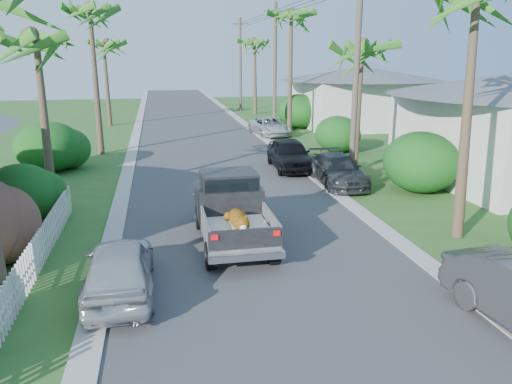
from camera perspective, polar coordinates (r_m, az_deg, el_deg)
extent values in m
plane|color=#345720|center=(9.62, 7.95, -19.74)|extent=(120.00, 120.00, 0.00)
cube|color=#38383A|center=(32.97, -6.26, 5.73)|extent=(8.00, 100.00, 0.02)
cube|color=#A5A39E|center=(32.89, -13.77, 5.39)|extent=(0.60, 100.00, 0.06)
cube|color=#A5A39E|center=(33.59, 1.11, 6.04)|extent=(0.60, 100.00, 0.06)
cylinder|color=black|center=(13.36, -5.18, -7.24)|extent=(0.28, 0.76, 0.76)
cylinder|color=black|center=(13.62, 2.00, -6.73)|extent=(0.28, 0.76, 0.76)
cylinder|color=black|center=(16.40, -6.39, -2.92)|extent=(0.28, 0.76, 0.76)
cylinder|color=black|center=(16.61, -0.54, -2.58)|extent=(0.28, 0.76, 0.76)
cube|color=gray|center=(13.97, -2.01, -5.09)|extent=(1.90, 2.40, 0.24)
cube|color=gray|center=(13.74, -5.82, -3.84)|extent=(0.06, 2.40, 0.55)
cube|color=gray|center=(14.01, 1.70, -3.38)|extent=(0.06, 2.40, 0.55)
cube|color=black|center=(12.77, -1.18, -5.39)|extent=(1.92, 0.08, 0.52)
cube|color=silver|center=(12.78, -1.04, -7.44)|extent=(1.98, 0.18, 0.18)
cube|color=red|center=(12.57, -4.75, -5.19)|extent=(0.18, 0.05, 0.14)
cube|color=red|center=(12.83, 2.39, -4.71)|extent=(0.18, 0.05, 0.14)
cube|color=black|center=(15.57, -3.11, -1.26)|extent=(1.94, 1.65, 1.10)
cube|color=black|center=(15.38, -3.15, 1.35)|extent=(1.70, 1.35, 0.55)
cube|color=black|center=(14.74, -2.78, 0.61)|extent=(1.60, 0.05, 0.45)
cube|color=black|center=(16.80, -3.70, -0.55)|extent=(1.94, 1.20, 0.80)
cube|color=white|center=(13.90, -2.01, -4.32)|extent=(1.70, 2.10, 0.16)
ellipsoid|color=orange|center=(13.90, -2.09, -3.02)|extent=(0.48, 1.25, 0.43)
sphere|color=orange|center=(13.17, -1.58, -3.70)|extent=(0.40, 0.40, 0.40)
ellipsoid|color=white|center=(13.93, -2.09, -3.41)|extent=(0.32, 0.86, 0.18)
imported|color=#313336|center=(22.09, 9.34, 2.47)|extent=(1.94, 4.45, 1.27)
imported|color=black|center=(24.79, 3.89, 4.31)|extent=(1.91, 4.44, 1.49)
imported|color=silver|center=(35.52, 1.56, 7.49)|extent=(2.51, 4.59, 1.22)
imported|color=#B7B9BF|center=(12.28, -15.33, -8.40)|extent=(1.64, 3.96, 1.34)
cone|color=brown|center=(19.96, -23.00, 7.27)|extent=(0.36, 0.61, 6.21)
cone|color=brown|center=(29.61, -17.84, 11.78)|extent=(0.36, 0.36, 8.00)
cone|color=brown|center=(41.62, -16.67, 11.69)|extent=(0.36, 0.75, 6.51)
cone|color=brown|center=(16.25, 22.96, 7.99)|extent=(0.36, 0.73, 7.51)
cone|color=brown|center=(24.39, 11.58, 9.21)|extent=(0.36, 0.54, 6.01)
cone|color=brown|center=(34.59, 3.94, 13.06)|extent=(0.36, 0.36, 8.20)
cone|color=brown|center=(48.33, -0.11, 12.93)|extent=(0.36, 0.63, 6.81)
ellipsoid|color=#124014|center=(18.56, -25.32, -0.16)|extent=(2.40, 2.64, 2.00)
ellipsoid|color=#124014|center=(26.29, -22.61, 4.80)|extent=(3.20, 3.52, 2.40)
ellipsoid|color=#124014|center=(21.62, 18.32, 3.27)|extent=(3.00, 3.30, 2.50)
ellipsoid|color=#124014|center=(29.58, 9.30, 6.55)|extent=(2.60, 2.86, 2.10)
ellipsoid|color=#124014|center=(39.13, 4.92, 9.20)|extent=(3.20, 3.52, 2.60)
cube|color=white|center=(14.21, -23.80, -6.62)|extent=(0.10, 11.00, 1.00)
cube|color=silver|center=(40.73, 11.81, 9.88)|extent=(9.00, 8.00, 3.60)
cone|color=#595B60|center=(40.59, 12.00, 13.11)|extent=(6.48, 6.48, 1.00)
cylinder|color=brown|center=(22.05, 11.35, 12.50)|extent=(0.26, 0.26, 9.00)
cylinder|color=brown|center=(36.37, 2.18, 13.83)|extent=(0.26, 0.26, 9.00)
cube|color=brown|center=(36.47, 2.24, 19.96)|extent=(1.60, 0.10, 0.10)
cylinder|color=brown|center=(51.08, -1.80, 14.29)|extent=(0.26, 0.26, 9.00)
cube|color=brown|center=(51.15, -1.84, 18.66)|extent=(1.60, 0.10, 0.10)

